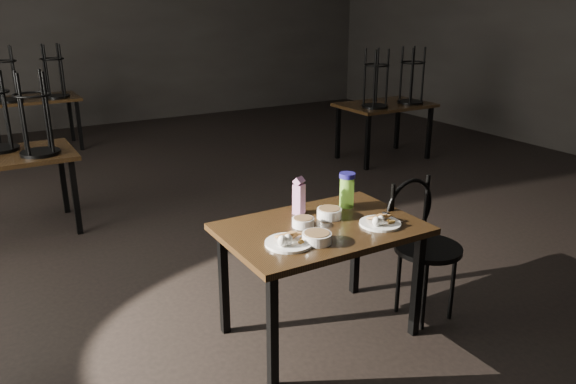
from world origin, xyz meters
TOP-DOWN VIEW (x-y plane):
  - main_table at (-0.51, -1.25)m, footprint 1.20×0.80m
  - plate_left at (-0.82, -1.39)m, footprint 0.27×0.27m
  - plate_right at (-0.19, -1.42)m, footprint 0.26×0.26m
  - bowl_near at (-0.60, -1.20)m, footprint 0.13×0.13m
  - bowl_far at (-0.39, -1.17)m, footprint 0.16×0.16m
  - bowl_big at (-0.66, -1.45)m, footprint 0.17×0.17m
  - juice_carton at (-0.52, -1.01)m, footprint 0.08×0.08m
  - water_bottle at (-0.17, -1.06)m, footprint 0.11×0.11m
  - spoon at (-0.04, -1.31)m, footprint 0.04×0.20m
  - bentwood_chair at (0.22, -1.36)m, footprint 0.45×0.44m
  - bg_table_left at (-2.04, 1.54)m, footprint 1.20×0.80m
  - bg_table_right at (2.56, 1.80)m, footprint 1.20×0.80m
  - bg_table_far at (-1.39, 4.66)m, footprint 1.20×0.80m

SIDE VIEW (x-z plane):
  - bentwood_chair at x=0.22m, z-range 0.09..1.02m
  - main_table at x=-0.51m, z-range 0.30..1.05m
  - bg_table_right at x=2.56m, z-range 0.01..1.49m
  - bg_table_far at x=-1.39m, z-range 0.01..1.49m
  - spoon at x=-0.04m, z-range 0.75..0.76m
  - plate_right at x=-0.19m, z-range 0.73..0.81m
  - plate_left at x=-0.82m, z-range 0.73..0.82m
  - bg_table_left at x=-2.04m, z-range 0.04..1.52m
  - bowl_near at x=-0.60m, z-range 0.75..0.81m
  - bowl_big at x=-0.66m, z-range 0.75..0.81m
  - bowl_far at x=-0.39m, z-range 0.75..0.81m
  - juice_carton at x=-0.52m, z-range 0.74..0.99m
  - water_bottle at x=-0.17m, z-range 0.75..0.99m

